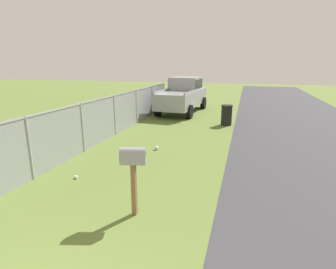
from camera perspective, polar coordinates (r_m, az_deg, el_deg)
name	(u,v)px	position (r m, az deg, el deg)	size (l,w,h in m)	color
mailbox	(133,162)	(5.24, -7.39, -5.70)	(0.32, 0.52, 1.41)	brown
pickup_truck	(183,94)	(16.75, 3.27, 8.55)	(5.36, 2.37, 2.09)	#93999E
trash_bin	(227,115)	(13.44, 12.26, 4.05)	(0.54, 0.54, 0.99)	black
fence_section	(100,119)	(10.50, -14.16, 3.21)	(16.59, 0.07, 1.68)	#9EA3A8
litter_cup_midfield_b	(76,177)	(7.60, -18.80, -8.50)	(0.08, 0.08, 0.10)	white
litter_bag_far_scatter	(157,148)	(9.48, -2.43, -2.83)	(0.14, 0.14, 0.14)	silver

